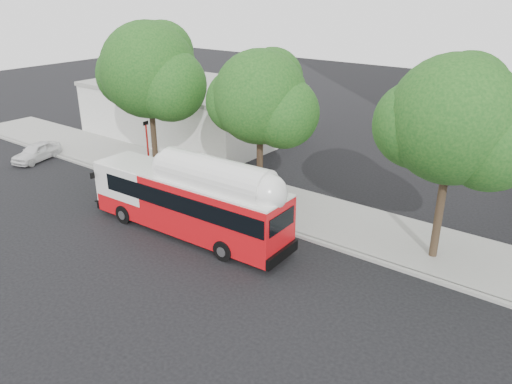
% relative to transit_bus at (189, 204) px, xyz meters
% --- Properties ---
extents(ground, '(120.00, 120.00, 0.00)m').
position_rel_transit_bus_xyz_m(ground, '(1.54, -0.91, -1.63)').
color(ground, black).
rests_on(ground, ground).
extents(sidewalk, '(60.00, 5.00, 0.15)m').
position_rel_transit_bus_xyz_m(sidewalk, '(1.54, 5.59, -1.55)').
color(sidewalk, gray).
rests_on(sidewalk, ground).
extents(curb_strip, '(60.00, 0.30, 0.15)m').
position_rel_transit_bus_xyz_m(curb_strip, '(1.54, 2.99, -1.55)').
color(curb_strip, gray).
rests_on(curb_strip, ground).
extents(red_curb_segment, '(10.00, 0.32, 0.16)m').
position_rel_transit_bus_xyz_m(red_curb_segment, '(-1.46, 2.99, -1.55)').
color(red_curb_segment, maroon).
rests_on(red_curb_segment, ground).
extents(street_tree_left, '(6.67, 5.80, 9.74)m').
position_rel_transit_bus_xyz_m(street_tree_left, '(-6.98, 4.65, 4.98)').
color(street_tree_left, '#2D2116').
rests_on(street_tree_left, ground).
extents(street_tree_mid, '(5.75, 5.00, 8.62)m').
position_rel_transit_bus_xyz_m(street_tree_mid, '(0.95, 5.15, 4.28)').
color(street_tree_mid, '#2D2116').
rests_on(street_tree_mid, ground).
extents(street_tree_right, '(6.21, 5.40, 9.18)m').
position_rel_transit_bus_xyz_m(street_tree_right, '(10.98, 4.95, 4.63)').
color(street_tree_right, '#2D2116').
rests_on(street_tree_right, ground).
extents(low_commercial_bldg, '(16.20, 10.20, 4.25)m').
position_rel_transit_bus_xyz_m(low_commercial_bldg, '(-12.46, 13.09, 0.52)').
color(low_commercial_bldg, silver).
rests_on(low_commercial_bldg, ground).
extents(transit_bus, '(11.85, 2.77, 3.49)m').
position_rel_transit_bus_xyz_m(transit_bus, '(0.00, 0.00, 0.00)').
color(transit_bus, red).
rests_on(transit_bus, ground).
extents(parked_car, '(4.01, 2.41, 1.28)m').
position_rel_transit_bus_xyz_m(parked_car, '(-16.63, 1.67, -0.99)').
color(parked_car, silver).
rests_on(parked_car, ground).
extents(signal_pole, '(0.11, 0.38, 4.03)m').
position_rel_transit_bus_xyz_m(signal_pole, '(-6.73, 3.41, 0.44)').
color(signal_pole, '#A91612').
rests_on(signal_pole, ground).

